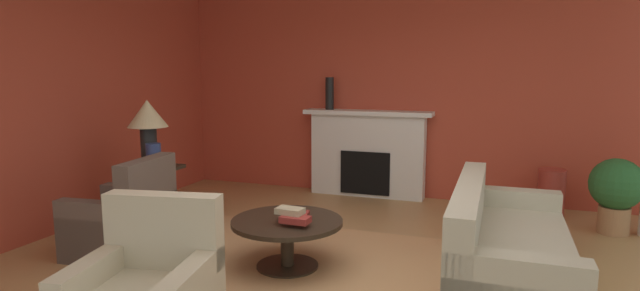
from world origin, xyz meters
TOP-DOWN VIEW (x-y plane):
  - ground_plane at (0.00, 0.00)m, footprint 8.53×8.53m
  - wall_fireplace at (0.00, 3.34)m, footprint 7.15×0.12m
  - wall_window at (-3.34, 0.30)m, footprint 0.12×7.16m
  - area_rug at (-0.51, 0.29)m, footprint 3.34×2.46m
  - fireplace at (-0.50, 3.13)m, footprint 1.80×0.35m
  - sofa at (1.33, 0.50)m, footprint 0.90×2.10m
  - armchair_near_window at (-2.15, 0.09)m, footprint 0.88×0.88m
  - coffee_table at (-0.51, 0.29)m, footprint 1.00×1.00m
  - side_table at (-2.43, 0.87)m, footprint 0.56×0.56m
  - table_lamp at (-2.43, 0.87)m, footprint 0.44×0.44m
  - vase_tall_corner at (1.87, 2.83)m, footprint 0.32×0.32m
  - vase_on_side_table at (-2.28, 0.75)m, footprint 0.16×0.16m
  - vase_mantel_left at (-1.05, 3.08)m, footprint 0.12×0.12m
  - book_red_cover at (-0.49, 0.44)m, footprint 0.26×0.20m
  - book_art_folio at (-0.36, 0.13)m, footprint 0.26×0.15m
  - book_small_novel at (-0.44, 0.19)m, footprint 0.25×0.17m
  - potted_plant at (2.47, 2.39)m, footprint 0.56×0.56m

SIDE VIEW (x-z plane):
  - ground_plane at x=0.00m, z-range 0.00..0.00m
  - area_rug at x=-0.51m, z-range 0.00..0.01m
  - vase_tall_corner at x=1.87m, z-range 0.00..0.59m
  - sofa at x=1.33m, z-range -0.13..0.72m
  - armchair_near_window at x=-2.15m, z-range -0.17..0.78m
  - coffee_table at x=-0.51m, z-range 0.11..0.56m
  - side_table at x=-2.43m, z-range 0.05..0.75m
  - book_red_cover at x=-0.49m, z-range 0.45..0.48m
  - potted_plant at x=2.47m, z-range 0.08..0.91m
  - book_art_folio at x=-0.36m, z-range 0.48..0.54m
  - book_small_novel at x=-0.44m, z-range 0.54..0.59m
  - fireplace at x=-0.50m, z-range -0.03..1.18m
  - vase_on_side_table at x=-2.28m, z-range 0.70..0.99m
  - table_lamp at x=-2.43m, z-range 0.85..1.60m
  - vase_mantel_left at x=-1.05m, z-range 1.22..1.67m
  - wall_fireplace at x=0.00m, z-range 0.00..3.07m
  - wall_window at x=-3.34m, z-range 0.00..3.07m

